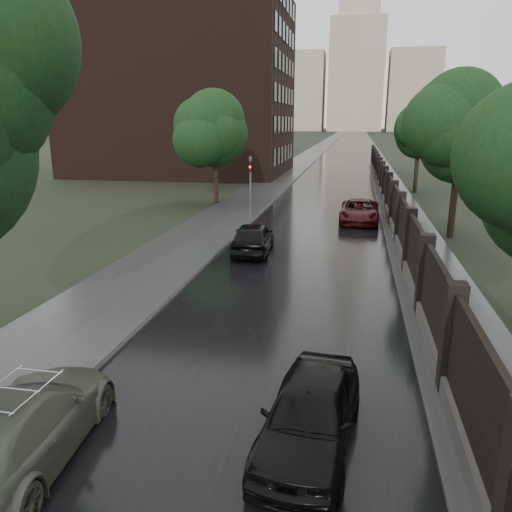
% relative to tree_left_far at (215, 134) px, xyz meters
% --- Properties ---
extents(road, '(8.00, 420.00, 0.02)m').
position_rel_tree_left_far_xyz_m(road, '(8.00, 160.00, -5.23)').
color(road, black).
rests_on(road, ground).
extents(sidewalk_left, '(4.00, 420.00, 0.16)m').
position_rel_tree_left_far_xyz_m(sidewalk_left, '(2.00, 160.00, -5.16)').
color(sidewalk_left, '#2D2D2D').
rests_on(sidewalk_left, ground).
extents(verge_right, '(3.00, 420.00, 0.08)m').
position_rel_tree_left_far_xyz_m(verge_right, '(13.50, 160.00, -5.20)').
color(verge_right, '#2D2D2D').
rests_on(verge_right, ground).
extents(fence_right, '(0.45, 75.72, 2.70)m').
position_rel_tree_left_far_xyz_m(fence_right, '(12.60, 2.01, -4.23)').
color(fence_right, '#383533').
rests_on(fence_right, ground).
extents(tree_left_far, '(4.25, 4.25, 7.39)m').
position_rel_tree_left_far_xyz_m(tree_left_far, '(0.00, 0.00, 0.00)').
color(tree_left_far, black).
rests_on(tree_left_far, ground).
extents(tree_right_b, '(4.08, 4.08, 7.01)m').
position_rel_tree_left_far_xyz_m(tree_right_b, '(15.50, -8.00, -0.29)').
color(tree_right_b, black).
rests_on(tree_right_b, ground).
extents(tree_right_c, '(4.08, 4.08, 7.01)m').
position_rel_tree_left_far_xyz_m(tree_right_c, '(15.50, 10.00, -0.29)').
color(tree_right_c, black).
rests_on(tree_right_c, ground).
extents(traffic_light, '(0.16, 0.32, 4.00)m').
position_rel_tree_left_far_xyz_m(traffic_light, '(3.70, -5.01, -2.84)').
color(traffic_light, '#59595E').
rests_on(traffic_light, ground).
extents(brick_building, '(24.00, 18.00, 20.00)m').
position_rel_tree_left_far_xyz_m(brick_building, '(-10.00, 22.00, 4.76)').
color(brick_building, black).
rests_on(brick_building, ground).
extents(stalinist_tower, '(92.00, 30.00, 159.00)m').
position_rel_tree_left_far_xyz_m(stalinist_tower, '(8.00, 270.00, 33.14)').
color(stalinist_tower, tan).
rests_on(stalinist_tower, ground).
extents(volga_sedan, '(2.55, 5.23, 1.47)m').
position_rel_tree_left_far_xyz_m(volga_sedan, '(4.40, -29.17, -4.51)').
color(volga_sedan, '#4C5141').
rests_on(volga_sedan, ground).
extents(hatchback_left, '(2.07, 4.54, 1.51)m').
position_rel_tree_left_far_xyz_m(hatchback_left, '(5.56, -13.39, -4.49)').
color(hatchback_left, black).
rests_on(hatchback_left, ground).
extents(car_right_near, '(2.09, 4.37, 1.44)m').
position_rel_tree_left_far_xyz_m(car_right_near, '(9.60, -27.69, -4.52)').
color(car_right_near, black).
rests_on(car_right_near, ground).
extents(car_right_far, '(2.46, 5.15, 1.42)m').
position_rel_tree_left_far_xyz_m(car_right_far, '(10.61, -4.75, -4.53)').
color(car_right_far, '#340B0E').
rests_on(car_right_far, ground).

